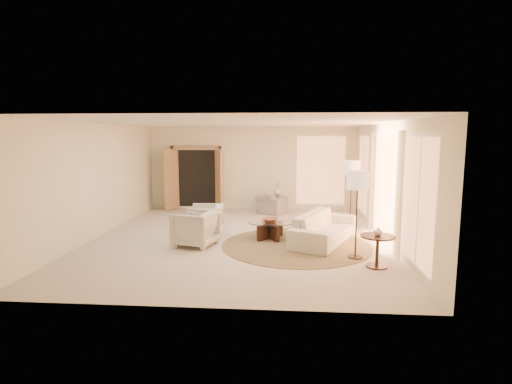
# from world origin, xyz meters

# --- Properties ---
(room) EXTENTS (7.04, 8.04, 2.83)m
(room) POSITION_xyz_m (0.00, 0.00, 1.40)
(room) COLOR beige
(room) RESTS_ON ground
(windows_right) EXTENTS (0.10, 6.40, 2.40)m
(windows_right) POSITION_xyz_m (3.45, 0.10, 1.35)
(windows_right) COLOR #EE945F
(windows_right) RESTS_ON room
(window_back_corner) EXTENTS (1.70, 0.10, 2.40)m
(window_back_corner) POSITION_xyz_m (2.30, 3.95, 1.35)
(window_back_corner) COLOR #EE945F
(window_back_corner) RESTS_ON room
(curtains_right) EXTENTS (0.06, 5.20, 2.60)m
(curtains_right) POSITION_xyz_m (3.40, 1.00, 1.30)
(curtains_right) COLOR beige
(curtains_right) RESTS_ON room
(french_doors) EXTENTS (1.95, 0.66, 2.16)m
(french_doors) POSITION_xyz_m (-1.90, 3.82, 1.07)
(french_doors) COLOR tan
(french_doors) RESTS_ON room
(area_rug) EXTENTS (3.62, 3.62, 0.01)m
(area_rug) POSITION_xyz_m (1.40, -0.52, 0.01)
(area_rug) COLOR #40331F
(area_rug) RESTS_ON room
(sofa) EXTENTS (1.82, 2.55, 0.69)m
(sofa) POSITION_xyz_m (2.07, -0.17, 0.35)
(sofa) COLOR beige
(sofa) RESTS_ON room
(armchair_left) EXTENTS (0.80, 0.85, 0.84)m
(armchair_left) POSITION_xyz_m (-0.88, 0.38, 0.42)
(armchair_left) COLOR beige
(armchair_left) RESTS_ON room
(armchair_right) EXTENTS (1.01, 1.05, 0.89)m
(armchair_right) POSITION_xyz_m (-0.90, -0.70, 0.45)
(armchair_right) COLOR beige
(armchair_right) RESTS_ON room
(accent_chair) EXTENTS (1.02, 0.92, 0.75)m
(accent_chair) POSITION_xyz_m (0.69, 3.23, 0.37)
(accent_chair) COLOR gray
(accent_chair) RESTS_ON room
(coffee_table) EXTENTS (1.25, 1.25, 0.42)m
(coffee_table) POSITION_xyz_m (0.77, 0.02, 0.26)
(coffee_table) COLOR black
(coffee_table) RESTS_ON room
(end_table) EXTENTS (0.65, 0.65, 0.62)m
(end_table) POSITION_xyz_m (2.90, -1.93, 0.42)
(end_table) COLOR black
(end_table) RESTS_ON room
(side_table) EXTENTS (0.53, 0.53, 0.61)m
(side_table) POSITION_xyz_m (0.89, 3.21, 0.37)
(side_table) COLOR black
(side_table) RESTS_ON room
(floor_lamp_near) EXTENTS (0.45, 0.45, 1.84)m
(floor_lamp_near) POSITION_xyz_m (2.90, 1.34, 1.57)
(floor_lamp_near) COLOR black
(floor_lamp_near) RESTS_ON room
(floor_lamp_far) EXTENTS (0.44, 0.44, 1.81)m
(floor_lamp_far) POSITION_xyz_m (2.59, -1.39, 1.54)
(floor_lamp_far) COLOR black
(floor_lamp_far) RESTS_ON room
(bowl) EXTENTS (0.40, 0.40, 0.09)m
(bowl) POSITION_xyz_m (0.77, 0.02, 0.46)
(bowl) COLOR brown
(bowl) RESTS_ON coffee_table
(end_vase) EXTENTS (0.21, 0.21, 0.17)m
(end_vase) POSITION_xyz_m (2.90, -1.93, 0.70)
(end_vase) COLOR silver
(end_vase) RESTS_ON end_table
(side_vase) EXTENTS (0.28, 0.28, 0.28)m
(side_vase) POSITION_xyz_m (0.89, 3.21, 0.75)
(side_vase) COLOR silver
(side_vase) RESTS_ON side_table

